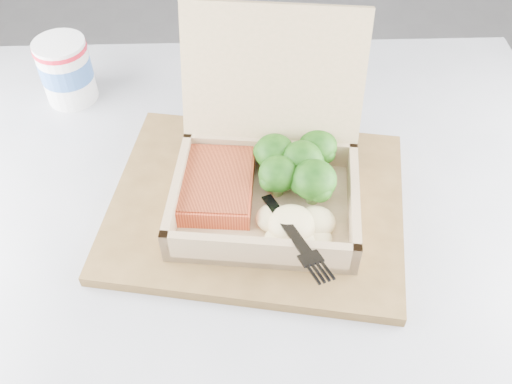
{
  "coord_description": "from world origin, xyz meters",
  "views": [
    {
      "loc": [
        -0.04,
        -0.68,
        1.3
      ],
      "look_at": [
        -0.05,
        -0.22,
        0.8
      ],
      "focal_mm": 40.0,
      "sensor_mm": 36.0,
      "label": 1
    }
  ],
  "objects_px": {
    "cafe_table": "(263,326)",
    "paper_cup": "(66,69)",
    "serving_tray": "(257,204)",
    "takeout_container": "(268,161)"
  },
  "relations": [
    {
      "from": "paper_cup",
      "to": "serving_tray",
      "type": "bearing_deg",
      "value": -37.92
    },
    {
      "from": "takeout_container",
      "to": "paper_cup",
      "type": "distance_m",
      "value": 0.35
    },
    {
      "from": "serving_tray",
      "to": "paper_cup",
      "type": "relative_size",
      "value": 3.73
    },
    {
      "from": "cafe_table",
      "to": "serving_tray",
      "type": "bearing_deg",
      "value": 99.86
    },
    {
      "from": "serving_tray",
      "to": "cafe_table",
      "type": "bearing_deg",
      "value": -80.14
    },
    {
      "from": "cafe_table",
      "to": "takeout_container",
      "type": "height_order",
      "value": "takeout_container"
    },
    {
      "from": "cafe_table",
      "to": "paper_cup",
      "type": "height_order",
      "value": "paper_cup"
    },
    {
      "from": "cafe_table",
      "to": "serving_tray",
      "type": "relative_size",
      "value": 2.5
    },
    {
      "from": "cafe_table",
      "to": "paper_cup",
      "type": "bearing_deg",
      "value": 136.41
    },
    {
      "from": "cafe_table",
      "to": "serving_tray",
      "type": "xyz_separation_m",
      "value": [
        -0.01,
        0.06,
        0.2
      ]
    }
  ]
}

